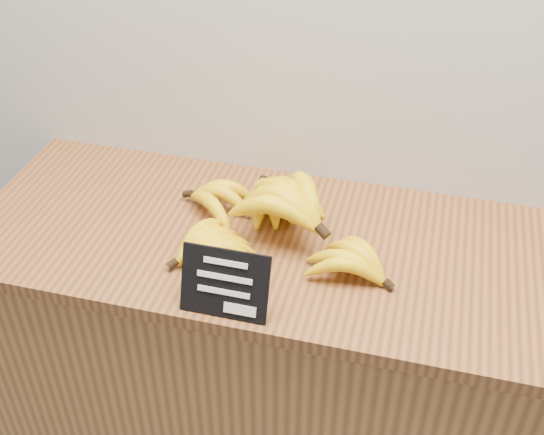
{
  "coord_description": "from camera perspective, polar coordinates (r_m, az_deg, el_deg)",
  "views": [
    {
      "loc": [
        0.35,
        1.67,
        1.83
      ],
      "look_at": [
        0.09,
        2.7,
        1.02
      ],
      "focal_mm": 45.0,
      "sensor_mm": 36.0,
      "label": 1
    }
  ],
  "objects": [
    {
      "name": "counter",
      "position": [
        1.77,
        0.42,
        -13.9
      ],
      "size": [
        1.36,
        0.5,
        0.9
      ],
      "primitive_type": "cube",
      "color": "#A16B34",
      "rests_on": "ground"
    },
    {
      "name": "counter_top",
      "position": [
        1.44,
        0.5,
        -2.17
      ],
      "size": [
        1.32,
        0.54,
        0.03
      ],
      "primitive_type": "cube",
      "color": "brown",
      "rests_on": "counter"
    },
    {
      "name": "chalkboard_sign",
      "position": [
        1.23,
        -3.99,
        -5.55
      ],
      "size": [
        0.16,
        0.05,
        0.13
      ],
      "primitive_type": "cube",
      "rotation": [
        -0.36,
        0.0,
        0.0
      ],
      "color": "black",
      "rests_on": "counter_top"
    },
    {
      "name": "banana_pile",
      "position": [
        1.41,
        -0.16,
        0.18
      ],
      "size": [
        0.48,
        0.39,
        0.13
      ],
      "color": "yellow",
      "rests_on": "counter_top"
    }
  ]
}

